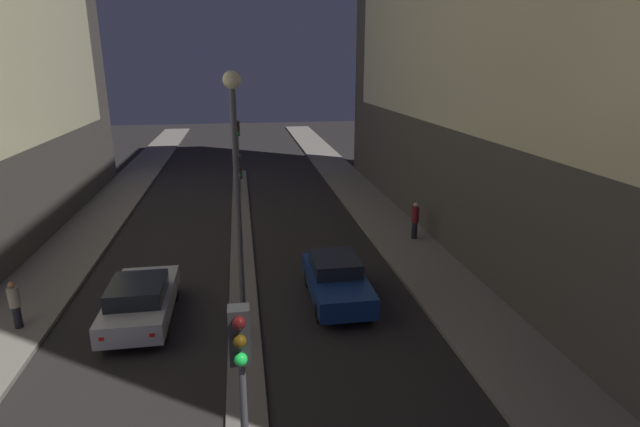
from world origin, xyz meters
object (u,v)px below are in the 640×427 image
traffic_light_mid (239,185)px  car_left_lane (140,300)px  car_right_lane (337,280)px  traffic_light_far (238,140)px  traffic_light_near (242,378)px  pedestrian_on_left_sidewalk (15,303)px  street_lamp (236,171)px  pedestrian_on_right_sidewalk (415,219)px

traffic_light_mid → car_left_lane: bearing=-127.6°
traffic_light_mid → car_right_lane: (3.20, -3.65, -2.59)m
traffic_light_mid → car_right_lane: 5.50m
car_left_lane → traffic_light_far: bearing=78.7°
traffic_light_near → pedestrian_on_left_sidewalk: traffic_light_near is taller
traffic_light_far → street_lamp: 17.55m
car_right_lane → pedestrian_on_left_sidewalk: pedestrian_on_left_sidewalk is taller
traffic_light_near → car_right_lane: (3.20, 8.85, -2.59)m
pedestrian_on_right_sidewalk → street_lamp: bearing=-137.1°
traffic_light_mid → pedestrian_on_left_sidewalk: size_ratio=2.89×
traffic_light_near → street_lamp: (0.00, 6.85, 1.74)m
street_lamp → car_right_lane: (3.20, 2.01, -4.33)m
traffic_light_near → traffic_light_far: bearing=90.0°
car_left_lane → car_right_lane: bearing=4.5°
traffic_light_mid → street_lamp: (0.00, -5.66, 1.74)m
traffic_light_mid → pedestrian_on_right_sidewalk: 8.38m
traffic_light_near → street_lamp: 7.06m
car_right_lane → traffic_light_far: bearing=101.7°
traffic_light_mid → pedestrian_on_right_sidewalk: bearing=12.0°
traffic_light_mid → street_lamp: street_lamp is taller
street_lamp → car_left_lane: (-3.20, 1.50, -4.35)m
car_right_lane → pedestrian_on_left_sidewalk: (-10.02, -0.51, 0.18)m
traffic_light_near → street_lamp: bearing=90.0°
car_right_lane → pedestrian_on_left_sidewalk: bearing=-177.1°
traffic_light_far → pedestrian_on_right_sidewalk: size_ratio=2.59×
car_left_lane → pedestrian_on_right_sidewalk: 12.52m
street_lamp → car_left_lane: 5.60m
traffic_light_far → car_right_lane: traffic_light_far is taller
traffic_light_far → car_right_lane: 15.99m
street_lamp → pedestrian_on_left_sidewalk: size_ratio=4.98×
car_right_lane → pedestrian_on_right_sidewalk: pedestrian_on_right_sidewalk is taller
traffic_light_near → pedestrian_on_left_sidewalk: size_ratio=2.89×
traffic_light_mid → street_lamp: 5.92m
pedestrian_on_left_sidewalk → traffic_light_mid: bearing=31.4°
traffic_light_near → street_lamp: street_lamp is taller
traffic_light_near → pedestrian_on_right_sidewalk: size_ratio=2.59×
car_right_lane → traffic_light_mid: bearing=131.2°
traffic_light_near → pedestrian_on_left_sidewalk: (-6.82, 8.34, -2.41)m
traffic_light_near → car_left_lane: bearing=111.0°
pedestrian_on_left_sidewalk → pedestrian_on_right_sidewalk: 15.81m
car_left_lane → car_right_lane: size_ratio=1.02×
traffic_light_mid → traffic_light_far: size_ratio=1.00×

